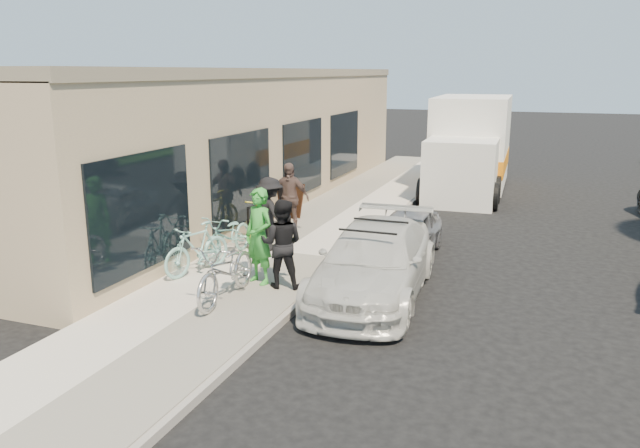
% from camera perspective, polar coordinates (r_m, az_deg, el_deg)
% --- Properties ---
extents(ground, '(120.00, 120.00, 0.00)m').
position_cam_1_polar(ground, '(10.95, -0.26, -8.47)').
color(ground, black).
rests_on(ground, ground).
extents(sidewalk, '(3.00, 34.00, 0.15)m').
position_cam_1_polar(sidewalk, '(14.26, -3.51, -2.82)').
color(sidewalk, beige).
rests_on(sidewalk, ground).
extents(curb, '(0.12, 34.00, 0.13)m').
position_cam_1_polar(curb, '(13.73, 2.42, -3.51)').
color(curb, gray).
rests_on(curb, ground).
extents(storefront, '(3.60, 20.00, 4.22)m').
position_cam_1_polar(storefront, '(19.67, -6.37, 7.82)').
color(storefront, tan).
rests_on(storefront, ground).
extents(bike_rack, '(0.21, 0.58, 0.85)m').
position_cam_1_polar(bike_rack, '(15.24, -5.89, 0.50)').
color(bike_rack, black).
rests_on(bike_rack, sidewalk).
extents(sandwich_board, '(0.76, 0.76, 0.95)m').
position_cam_1_polar(sandwich_board, '(17.41, -2.76, 2.14)').
color(sandwich_board, black).
rests_on(sandwich_board, sidewalk).
extents(sedan_white, '(2.18, 4.77, 1.39)m').
position_cam_1_polar(sedan_white, '(11.74, 5.00, -3.46)').
color(sedan_white, silver).
rests_on(sedan_white, ground).
extents(sedan_silver, '(1.29, 3.16, 1.07)m').
position_cam_1_polar(sedan_silver, '(14.37, 7.91, -0.89)').
color(sedan_silver, gray).
rests_on(sedan_silver, ground).
extents(moving_truck, '(2.72, 6.74, 3.27)m').
position_cam_1_polar(moving_truck, '(22.79, 13.49, 6.64)').
color(moving_truck, silver).
rests_on(moving_truck, ground).
extents(tandem_bike, '(0.82, 2.13, 1.10)m').
position_cam_1_polar(tandem_bike, '(11.24, -8.52, -4.22)').
color(tandem_bike, '#BCBCBF').
rests_on(tandem_bike, sidewalk).
extents(woman_rider, '(0.80, 0.68, 1.86)m').
position_cam_1_polar(woman_rider, '(11.97, -5.60, -1.11)').
color(woman_rider, green).
rests_on(woman_rider, sidewalk).
extents(man_standing, '(0.94, 0.79, 1.70)m').
position_cam_1_polar(man_standing, '(11.74, -3.53, -1.80)').
color(man_standing, black).
rests_on(man_standing, sidewalk).
extents(cruiser_bike_a, '(0.95, 1.77, 1.02)m').
position_cam_1_polar(cruiser_bike_a, '(12.86, -11.18, -2.20)').
color(cruiser_bike_a, '#81C0B7').
rests_on(cruiser_bike_a, sidewalk).
extents(cruiser_bike_b, '(0.73, 1.91, 0.99)m').
position_cam_1_polar(cruiser_bike_b, '(13.79, -8.39, -1.06)').
color(cruiser_bike_b, '#81C0B7').
rests_on(cruiser_bike_b, sidewalk).
extents(cruiser_bike_c, '(0.85, 1.94, 1.13)m').
position_cam_1_polar(cruiser_bike_c, '(14.99, -5.40, 0.49)').
color(cruiser_bike_c, gold).
rests_on(cruiser_bike_c, sidewalk).
extents(bystander_a, '(1.26, 1.09, 1.68)m').
position_cam_1_polar(bystander_a, '(14.23, -4.61, 0.94)').
color(bystander_a, black).
rests_on(bystander_a, sidewalk).
extents(bystander_b, '(1.09, 0.56, 1.79)m').
position_cam_1_polar(bystander_b, '(15.75, -2.87, 2.41)').
color(bystander_b, brown).
rests_on(bystander_b, sidewalk).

